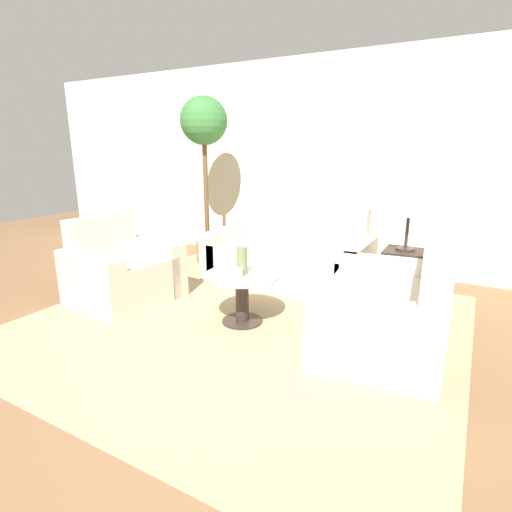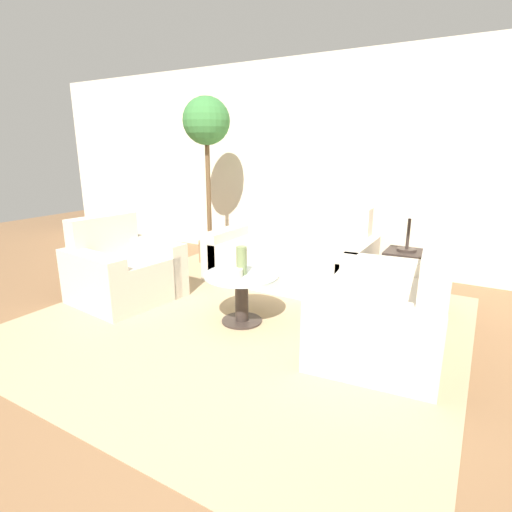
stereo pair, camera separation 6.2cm
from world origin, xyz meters
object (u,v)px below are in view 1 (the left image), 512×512
potted_plant (204,139)px  book_stack (230,269)px  loveseat (391,312)px  coffee_table (242,292)px  table_lamp (410,203)px  sofa_main (290,257)px  vase (242,260)px  armchair (121,273)px  bowl (232,273)px

potted_plant → book_stack: 2.23m
loveseat → coffee_table: loveseat is taller
table_lamp → loveseat: bearing=-85.1°
sofa_main → potted_plant: 1.86m
table_lamp → vase: 1.69m
armchair → potted_plant: size_ratio=0.48×
armchair → book_stack: armchair is taller
sofa_main → table_lamp: bearing=-4.7°
potted_plant → table_lamp: bearing=-6.0°
sofa_main → armchair: sofa_main is taller
sofa_main → vase: sofa_main is taller
vase → bowl: bearing=-111.6°
coffee_table → potted_plant: (-1.40, 1.44, 1.32)m
sofa_main → vase: bearing=-84.7°
coffee_table → book_stack: 0.22m
loveseat → coffee_table: size_ratio=2.15×
potted_plant → sofa_main: bearing=-7.3°
bowl → book_stack: size_ratio=1.00×
potted_plant → vase: 2.26m
table_lamp → potted_plant: bearing=174.0°
armchair → loveseat: bearing=-76.9°
loveseat → table_lamp: bearing=179.1°
coffee_table → bowl: bearing=-111.9°
vase → bowl: size_ratio=1.31×
armchair → potted_plant: bearing=7.7°
sofa_main → book_stack: bearing=-90.3°
book_stack → table_lamp: bearing=56.8°
loveseat → coffee_table: bearing=-86.6°
armchair → bowl: (1.33, 0.02, 0.20)m
vase → coffee_table: bearing=-101.3°
armchair → table_lamp: 2.91m
sofa_main → armchair: bearing=-132.2°
loveseat → bowl: bearing=-82.8°
bowl → vase: bearing=68.4°
table_lamp → bowl: bearing=-133.0°
table_lamp → bowl: size_ratio=3.17×
table_lamp → book_stack: size_ratio=3.18×
potted_plant → vase: (1.41, -1.43, -1.04)m
potted_plant → vase: potted_plant is taller
bowl → loveseat: bearing=13.0°
loveseat → potted_plant: 3.20m
armchair → vase: (1.37, 0.11, 0.29)m
coffee_table → table_lamp: (1.14, 1.17, 0.71)m
table_lamp → potted_plant: (-2.55, 0.27, 0.61)m
armchair → table_lamp: size_ratio=1.70×
vase → book_stack: size_ratio=1.31×
book_stack → vase: bearing=10.4°
loveseat → vase: bearing=-86.7°
sofa_main → armchair: size_ratio=1.78×
armchair → loveseat: (2.59, 0.31, 0.00)m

